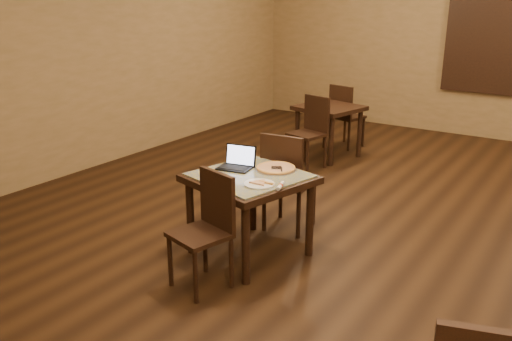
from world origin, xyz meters
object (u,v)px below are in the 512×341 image
Objects in this scene: other_table_b at (329,115)px; tiled_table at (250,186)px; chair_main_far at (286,177)px; other_table_b_chair_far at (344,113)px; chair_main_near at (208,223)px; other_table_b_chair_near at (311,128)px; laptop at (237,162)px; pizza_pan at (276,169)px.

tiled_table is at bearing -62.69° from other_table_b.
chair_main_far reaches higher than other_table_b_chair_far.
chair_main_near is 3.33m from other_table_b_chair_near.
other_table_b is (-0.81, 2.56, 0.05)m from chair_main_far.
laptop reaches higher than other_table_b_chair_near.
tiled_table is 2.72m from other_table_b_chair_near.
other_table_b is at bearing 89.95° from laptop.
other_table_b is (-0.82, 3.79, 0.09)m from chair_main_near.
other_table_b_chair_far reaches higher than other_table_b.
other_table_b_chair_near reaches higher than chair_main_near.
pizza_pan is 0.38× the size of other_table_b_chair_far.
chair_main_near is at bearing -62.92° from other_table_b_chair_near.
other_table_b_chair_near is (-0.90, 2.37, -0.23)m from pizza_pan.
pizza_pan is (0.11, -0.37, 0.20)m from chair_main_far.
other_table_b is 0.99× the size of other_table_b_chair_near.
other_table_b_chair_far is (-0.84, 4.35, 0.01)m from chair_main_near.
laptop reaches higher than tiled_table.
chair_main_far reaches higher than other_table_b_chair_near.
tiled_table is 1.17× the size of other_table_b.
chair_main_near is 2.55× the size of pizza_pan.
laptop is at bearing 112.80° from other_table_b_chair_far.
chair_main_far is 2.15m from other_table_b_chair_near.
tiled_table is at bearing 106.39° from chair_main_near.
tiled_table is 3.82m from other_table_b_chair_far.
other_table_b_chair_near is (-0.78, 2.61, -0.12)m from tiled_table.
tiled_table reaches higher than other_table_b.
chair_main_near reaches higher than pizza_pan.
chair_main_far is 0.61m from laptop.
other_table_b_chair_near is at bearing 120.76° from tiled_table.
chair_main_far reaches higher than chair_main_near.
other_table_b_chair_far is at bearing 115.46° from chair_main_near.
tiled_table is 1.16× the size of other_table_b_chair_near.
pizza_pan is 0.38× the size of other_table_b_chair_near.
chair_main_far is 1.05× the size of other_table_b_chair_far.
chair_main_near is 3.88m from other_table_b.
other_table_b_chair_near is at bearing 110.92° from pizza_pan.
chair_main_near is at bearing -96.59° from pizza_pan.
pizza_pan is at bearing -56.01° from other_table_b_chair_near.
chair_main_near reaches higher than tiled_table.
laptop is at bearing -65.81° from other_table_b.
other_table_b is at bearing 105.01° from other_table_b_chair_near.
chair_main_far is (0.01, 0.61, -0.09)m from tiled_table.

